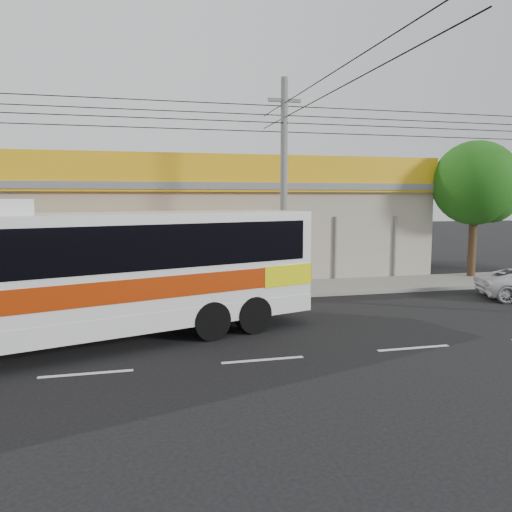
% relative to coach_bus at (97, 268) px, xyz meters
% --- Properties ---
extents(ground, '(120.00, 120.00, 0.00)m').
position_rel_coach_bus_xyz_m(ground, '(3.85, 0.24, -2.04)').
color(ground, black).
rests_on(ground, ground).
extents(sidewalk, '(30.00, 3.20, 0.15)m').
position_rel_coach_bus_xyz_m(sidewalk, '(3.85, 6.24, -1.97)').
color(sidewalk, gray).
rests_on(sidewalk, ground).
extents(lane_markings, '(50.00, 0.12, 0.01)m').
position_rel_coach_bus_xyz_m(lane_markings, '(3.85, -2.26, -2.04)').
color(lane_markings, silver).
rests_on(lane_markings, ground).
extents(storefront_building, '(22.60, 9.20, 5.70)m').
position_rel_coach_bus_xyz_m(storefront_building, '(3.85, 11.78, 0.26)').
color(storefront_building, '#A29783').
rests_on(storefront_building, ground).
extents(coach_bus, '(12.58, 6.31, 3.82)m').
position_rel_coach_bus_xyz_m(coach_bus, '(0.00, 0.00, 0.00)').
color(coach_bus, silver).
rests_on(coach_bus, ground).
extents(utility_pole, '(34.00, 14.00, 8.21)m').
position_rel_coach_bus_xyz_m(utility_pole, '(6.42, 4.60, 4.73)').
color(utility_pole, '#61615E').
rests_on(utility_pole, ground).
extents(tree_near, '(3.92, 3.92, 6.50)m').
position_rel_coach_bus_xyz_m(tree_near, '(16.64, 7.00, 2.36)').
color(tree_near, '#322214').
rests_on(tree_near, ground).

